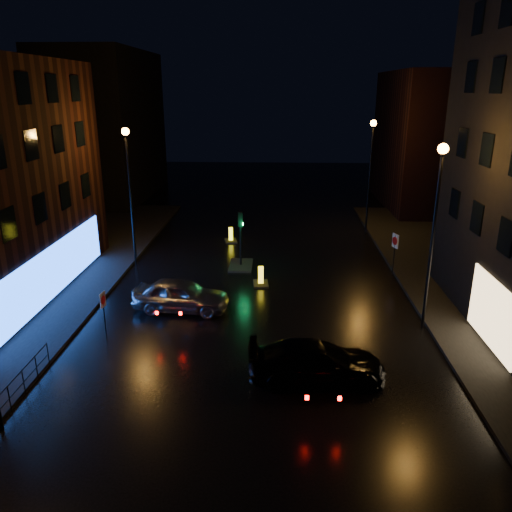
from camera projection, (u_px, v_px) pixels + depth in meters
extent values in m
plane|color=black|center=(246.00, 400.00, 17.72)|extent=(120.00, 120.00, 0.00)
cube|color=black|center=(107.00, 126.00, 49.29)|extent=(8.00, 16.00, 14.00)
cube|color=black|center=(432.00, 140.00, 45.47)|extent=(8.00, 14.00, 12.00)
cylinder|color=black|center=(131.00, 202.00, 30.02)|extent=(0.14, 0.14, 8.00)
cylinder|color=black|center=(126.00, 134.00, 28.74)|extent=(0.20, 0.20, 0.25)
sphere|color=orange|center=(125.00, 131.00, 28.70)|extent=(0.44, 0.44, 0.44)
cylinder|color=black|center=(432.00, 245.00, 21.79)|extent=(0.14, 0.14, 8.00)
cylinder|color=black|center=(443.00, 152.00, 20.52)|extent=(0.20, 0.20, 0.25)
sphere|color=orange|center=(443.00, 149.00, 20.47)|extent=(0.44, 0.44, 0.44)
cylinder|color=black|center=(369.00, 181.00, 36.94)|extent=(0.14, 0.14, 8.00)
cylinder|color=black|center=(373.00, 125.00, 35.67)|extent=(0.20, 0.20, 0.25)
sphere|color=orange|center=(373.00, 123.00, 35.62)|extent=(0.44, 0.44, 0.44)
cube|color=black|center=(241.00, 265.00, 31.00)|extent=(1.40, 2.40, 0.12)
cylinder|color=black|center=(241.00, 245.00, 30.57)|extent=(0.12, 0.12, 2.80)
cube|color=black|center=(240.00, 219.00, 30.06)|extent=(0.28, 0.22, 0.90)
cylinder|color=#0CFF59|center=(243.00, 224.00, 30.15)|extent=(0.05, 0.18, 0.18)
cylinder|color=black|center=(7.00, 386.00, 16.79)|extent=(0.05, 6.00, 0.05)
cylinder|color=black|center=(9.00, 398.00, 16.94)|extent=(0.04, 6.00, 0.04)
cylinder|color=black|center=(9.00, 398.00, 16.94)|extent=(0.04, 0.04, 1.00)
cylinder|color=black|center=(48.00, 354.00, 19.78)|extent=(0.04, 0.04, 1.00)
imported|color=#9FA1A6|center=(181.00, 295.00, 24.65)|extent=(4.87, 2.35, 1.60)
imported|color=black|center=(317.00, 362.00, 18.71)|extent=(5.25, 2.35, 1.49)
cube|color=black|center=(261.00, 284.00, 28.10)|extent=(0.94, 1.31, 0.10)
cube|color=yellow|center=(261.00, 275.00, 27.94)|extent=(0.30, 0.21, 1.02)
cube|color=black|center=(261.00, 275.00, 27.94)|extent=(0.31, 0.05, 0.61)
cube|color=black|center=(231.00, 241.00, 36.02)|extent=(1.03, 1.33, 0.10)
cube|color=yellow|center=(231.00, 234.00, 35.86)|extent=(0.31, 0.23, 1.00)
cube|color=black|center=(231.00, 234.00, 35.86)|extent=(0.30, 0.08, 0.60)
cylinder|color=black|center=(104.00, 315.00, 22.02)|extent=(0.05, 0.05, 2.00)
cube|color=silver|center=(103.00, 300.00, 21.78)|extent=(0.10, 0.50, 0.68)
cylinder|color=#B20C0C|center=(103.00, 300.00, 21.78)|extent=(0.06, 0.40, 0.40)
cylinder|color=black|center=(394.00, 255.00, 29.22)|extent=(0.07, 0.07, 2.44)
cube|color=silver|center=(395.00, 241.00, 28.94)|extent=(0.25, 0.59, 0.83)
cylinder|color=#B20C0C|center=(395.00, 241.00, 28.93)|extent=(0.18, 0.47, 0.49)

